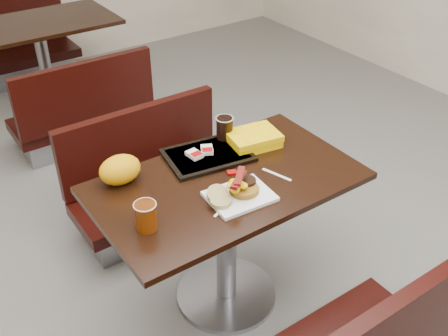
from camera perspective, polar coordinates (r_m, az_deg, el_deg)
floor at (r=2.89m, az=0.25°, el=-13.49°), size 6.00×7.00×0.01m
table_near at (r=2.63m, az=0.27°, el=-7.97°), size 1.20×0.70×0.75m
bench_near_n at (r=3.11m, az=-7.14°, el=-1.01°), size 1.00×0.46×0.72m
table_far at (r=4.69m, az=-18.58°, el=10.21°), size 1.20×0.70×0.75m
bench_far_s at (r=4.08m, az=-15.33°, el=6.99°), size 1.00×0.46×0.72m
bench_far_n at (r=5.33m, az=-21.04°, el=12.35°), size 1.00×0.46×0.72m
platter at (r=2.28m, az=1.70°, el=-3.03°), size 0.29×0.23×0.02m
pancake_stack at (r=2.29m, az=2.15°, el=-2.21°), size 0.15×0.15×0.03m
sausage_patty at (r=2.31m, az=2.42°, el=-1.35°), size 0.10×0.10×0.01m
scrambled_eggs at (r=2.25m, az=1.50°, el=-1.81°), size 0.10×0.09×0.05m
bacon_strips at (r=2.23m, az=1.58°, el=-1.19°), size 0.17×0.16×0.01m
muffin_bottom at (r=2.22m, az=-0.36°, el=-3.61°), size 0.11×0.11×0.02m
muffin_top at (r=2.24m, az=-0.71°, el=-2.81°), size 0.11×0.11×0.05m
coffee_cup_near at (r=2.12m, az=-8.35°, el=-5.13°), size 0.10×0.10×0.12m
fork at (r=2.21m, az=-0.43°, el=-4.66°), size 0.12×0.06×0.00m
knife at (r=2.44m, az=5.66°, el=-0.71°), size 0.06×0.15×0.00m
condiment_ketchup at (r=2.43m, az=0.85°, el=-0.48°), size 0.05×0.05×0.01m
tray at (r=2.55m, az=-1.75°, el=1.38°), size 0.44×0.34×0.02m
hashbrown_sleeve_left at (r=2.52m, az=-3.19°, el=1.46°), size 0.06×0.08×0.02m
hashbrown_sleeve_right at (r=2.55m, az=-1.84°, el=1.96°), size 0.08×0.09×0.02m
coffee_cup_far at (r=2.64m, az=0.06°, el=4.31°), size 0.10×0.10×0.11m
clamshell at (r=2.63m, az=3.15°, el=3.13°), size 0.27×0.22×0.07m
paper_bag at (r=2.39m, az=-11.07°, el=-0.18°), size 0.21×0.17×0.13m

